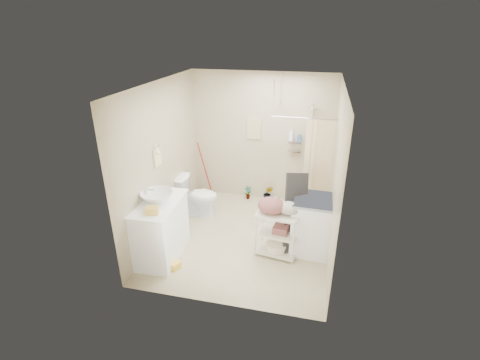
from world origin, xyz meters
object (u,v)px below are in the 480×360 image
(vanity, at_px, (161,229))
(laundry_rack, at_px, (277,230))
(washing_machine, at_px, (313,225))
(toilet, at_px, (198,196))

(vanity, height_order, laundry_rack, vanity)
(washing_machine, distance_m, laundry_rack, 0.59)
(washing_machine, relative_size, laundry_rack, 1.04)
(washing_machine, height_order, laundry_rack, washing_machine)
(washing_machine, bearing_deg, laundry_rack, -152.31)
(vanity, xyz_separation_m, laundry_rack, (1.76, 0.44, -0.03))
(toilet, bearing_deg, washing_machine, -108.07)
(laundry_rack, bearing_deg, washing_machine, 33.64)
(laundry_rack, bearing_deg, vanity, -157.22)
(laundry_rack, bearing_deg, toilet, 158.97)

